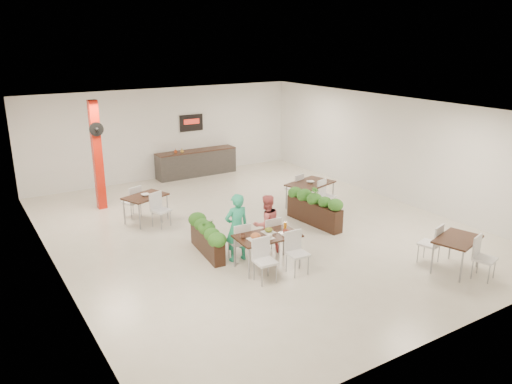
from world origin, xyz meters
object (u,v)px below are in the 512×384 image
planter_right (314,207)px  side_table_a (146,200)px  diner_woman (266,224)px  planter_left (207,235)px  red_column (97,154)px  main_table (267,240)px  side_table_b (310,186)px  service_counter (196,162)px  side_table_c (457,244)px  diner_man (237,228)px

planter_right → side_table_a: planter_right is taller
diner_woman → planter_left: diner_woman is taller
red_column → planter_right: (4.53, -4.40, -1.14)m
main_table → planter_right: (2.53, 1.54, -0.13)m
planter_right → side_table_b: bearing=56.4°
main_table → planter_left: 1.56m
planter_right → service_counter: bearing=94.8°
main_table → side_table_c: size_ratio=1.01×
diner_man → side_table_c: size_ratio=0.95×
diner_woman → side_table_c: size_ratio=0.85×
diner_man → side_table_b: (3.73, 2.09, -0.15)m
planter_right → planter_left: bearing=-176.2°
diner_woman → side_table_c: (2.98, -2.97, -0.10)m
diner_man → side_table_b: size_ratio=0.95×
side_table_c → side_table_b: bearing=74.4°
planter_left → side_table_b: (4.15, 1.43, 0.16)m
diner_man → side_table_a: size_ratio=0.96×
main_table → diner_man: 0.78m
diner_man → planter_left: 0.85m
side_table_b → side_table_a: bearing=147.4°
diner_woman → planter_left: (-1.22, 0.66, -0.23)m
planter_left → planter_right: bearing=3.8°
diner_man → side_table_a: diner_man is taller
diner_woman → side_table_a: diner_woman is taller
red_column → main_table: 6.34m
side_table_a → side_table_b: (4.60, -1.39, 0.02)m
diner_woman → side_table_a: (-1.68, 3.48, -0.09)m
side_table_b → side_table_c: same height
diner_man → diner_woman: size_ratio=1.11×
main_table → side_table_b: bearing=39.5°
diner_man → side_table_c: 4.81m
service_counter → diner_man: (-2.39, -7.14, 0.30)m
service_counter → side_table_c: bearing=-82.2°
diner_man → service_counter: bearing=-105.4°
service_counter → side_table_c: service_counter is taller
service_counter → planter_right: size_ratio=1.52×
main_table → side_table_c: (3.39, -2.32, -0.02)m
planter_right → side_table_c: planter_right is taller
red_column → diner_man: bearing=-73.1°
planter_right → side_table_c: size_ratio=1.18×
service_counter → red_column: bearing=-155.0°
main_table → diner_man: diner_man is taller
service_counter → side_table_b: size_ratio=1.79×
service_counter → diner_man: 7.54m
main_table → side_table_a: size_ratio=1.01×
main_table → diner_man: (-0.39, 0.65, 0.16)m
planter_left → side_table_a: 2.86m
main_table → planter_right: bearing=31.3°
red_column → planter_left: 4.90m
planter_right → diner_woman: bearing=-157.4°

